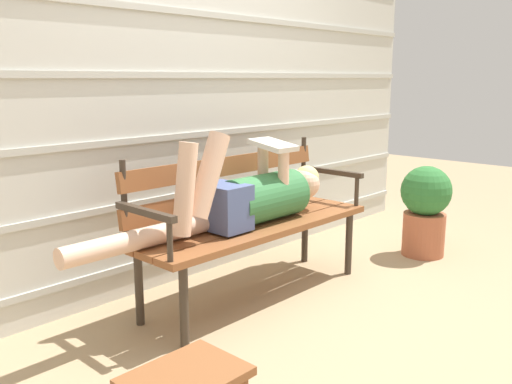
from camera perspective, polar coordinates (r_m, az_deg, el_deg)
ground_plane at (r=3.17m, az=2.53°, el=-11.63°), size 12.00×12.00×0.00m
house_siding at (r=3.46m, az=-7.12°, el=11.97°), size 4.82×0.08×2.55m
park_bench at (r=3.18m, az=-0.90°, el=-2.28°), size 1.56×0.48×0.87m
reclining_person at (r=3.06m, az=-0.89°, el=-0.52°), size 1.71×0.27×0.56m
potted_plant at (r=4.10m, az=17.18°, el=-1.53°), size 0.36×0.36×0.65m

